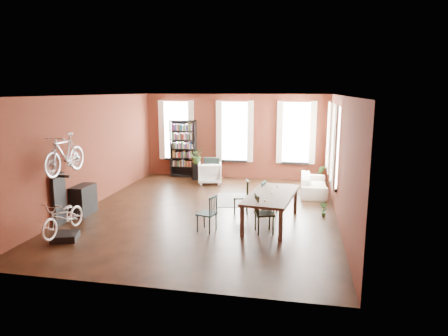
% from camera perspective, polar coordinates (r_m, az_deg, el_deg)
% --- Properties ---
extents(room, '(9.00, 9.04, 3.22)m').
position_cam_1_polar(room, '(11.38, -0.42, 5.00)').
color(room, black).
rests_on(room, ground).
extents(dining_table, '(1.36, 2.46, 0.80)m').
position_cam_1_polar(dining_table, '(10.15, 6.74, -5.86)').
color(dining_table, '#48382B').
rests_on(dining_table, ground).
extents(dining_chair_a, '(0.50, 0.50, 0.88)m').
position_cam_1_polar(dining_chair_a, '(9.61, -2.48, -6.50)').
color(dining_chair_a, '#193835').
rests_on(dining_chair_a, ground).
extents(dining_chair_b, '(0.50, 0.50, 0.92)m').
position_cam_1_polar(dining_chair_b, '(10.99, 2.42, -4.12)').
color(dining_chair_b, black).
rests_on(dining_chair_b, ground).
extents(dining_chair_c, '(0.55, 0.55, 0.94)m').
position_cam_1_polar(dining_chair_c, '(9.54, 5.77, -6.50)').
color(dining_chair_c, '#20301C').
rests_on(dining_chair_c, ground).
extents(dining_chair_d, '(0.48, 0.48, 0.90)m').
position_cam_1_polar(dining_chair_d, '(10.95, 6.54, -4.31)').
color(dining_chair_d, '#1A3B37').
rests_on(dining_chair_d, ground).
extents(bookshelf, '(1.00, 0.32, 2.20)m').
position_cam_1_polar(bookshelf, '(15.61, -5.83, 2.77)').
color(bookshelf, black).
rests_on(bookshelf, ground).
extents(white_armchair, '(0.97, 0.93, 0.85)m').
position_cam_1_polar(white_armchair, '(14.48, -2.03, -0.55)').
color(white_armchair, white).
rests_on(white_armchair, ground).
extents(cream_sofa, '(0.61, 2.08, 0.81)m').
position_cam_1_polar(cream_sofa, '(13.41, 12.71, -1.84)').
color(cream_sofa, beige).
rests_on(cream_sofa, ground).
extents(striped_rug, '(1.29, 1.77, 0.01)m').
position_cam_1_polar(striped_rug, '(12.35, 1.42, -4.59)').
color(striped_rug, black).
rests_on(striped_rug, ground).
extents(bike_trainer, '(0.68, 0.68, 0.16)m').
position_cam_1_polar(bike_trainer, '(9.85, -21.72, -9.08)').
color(bike_trainer, black).
rests_on(bike_trainer, ground).
extents(bike_wall_rack, '(0.16, 0.60, 1.30)m').
position_cam_1_polar(bike_wall_rack, '(10.83, -22.47, -4.16)').
color(bike_wall_rack, black).
rests_on(bike_wall_rack, ground).
extents(console_table, '(0.40, 0.80, 0.80)m').
position_cam_1_polar(console_table, '(11.57, -19.44, -4.29)').
color(console_table, black).
rests_on(console_table, ground).
extents(plant_stand, '(0.41, 0.41, 0.61)m').
position_cam_1_polar(plant_stand, '(15.14, -3.94, -0.51)').
color(plant_stand, black).
rests_on(plant_stand, ground).
extents(plant_by_sofa, '(0.50, 0.76, 0.31)m').
position_cam_1_polar(plant_by_sofa, '(14.71, 13.43, -1.73)').
color(plant_by_sofa, '#2F5421').
rests_on(plant_by_sofa, ground).
extents(plant_small, '(0.25, 0.43, 0.15)m').
position_cam_1_polar(plant_small, '(11.09, 13.99, -6.40)').
color(plant_small, '#2A5C25').
rests_on(plant_small, ground).
extents(bicycle_floor, '(0.54, 0.79, 1.46)m').
position_cam_1_polar(bicycle_floor, '(9.63, -22.10, -4.49)').
color(bicycle_floor, beige).
rests_on(bicycle_floor, bike_trainer).
extents(bicycle_hung, '(0.47, 1.00, 1.66)m').
position_cam_1_polar(bicycle_hung, '(10.43, -21.92, 3.62)').
color(bicycle_hung, '#A5A8AD').
rests_on(bicycle_hung, bike_wall_rack).
extents(plant_on_stand, '(0.66, 0.70, 0.47)m').
position_cam_1_polar(plant_on_stand, '(15.02, -3.88, 1.51)').
color(plant_on_stand, '#315622').
rests_on(plant_on_stand, plant_stand).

